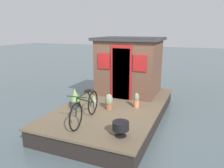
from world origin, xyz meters
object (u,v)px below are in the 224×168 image
object	(u,v)px
bicycle	(85,108)
potted_plant_mint	(75,99)
potted_plant_lavender	(109,102)
potted_plant_rosemary	(94,101)
houseboat_cabin	(129,66)
potted_plant_geranium	(136,101)
charcoal_grill	(121,126)

from	to	relation	value
bicycle	potted_plant_mint	xyz separation A→B (m)	(0.76, 0.78, -0.09)
potted_plant_lavender	potted_plant_rosemary	xyz separation A→B (m)	(0.09, 0.54, -0.07)
houseboat_cabin	bicycle	bearing A→B (deg)	176.32
potted_plant_lavender	houseboat_cabin	bearing A→B (deg)	0.53
bicycle	potted_plant_geranium	xyz separation A→B (m)	(1.49, -0.91, -0.16)
houseboat_cabin	potted_plant_geranium	bearing A→B (deg)	-153.15
houseboat_cabin	potted_plant_lavender	xyz separation A→B (m)	(-1.88, -0.02, -0.78)
potted_plant_mint	potted_plant_geranium	distance (m)	1.84
bicycle	potted_plant_lavender	bearing A→B (deg)	-11.20
potted_plant_geranium	potted_plant_rosemary	world-z (taller)	potted_plant_geranium
bicycle	charcoal_grill	bearing A→B (deg)	-109.87
bicycle	potted_plant_mint	bearing A→B (deg)	45.61
potted_plant_geranium	potted_plant_lavender	xyz separation A→B (m)	(-0.45, 0.71, 0.02)
houseboat_cabin	bicycle	size ratio (longest dim) A/B	1.33
bicycle	potted_plant_mint	distance (m)	1.09
potted_plant_rosemary	potted_plant_geranium	bearing A→B (deg)	-73.57
potted_plant_lavender	potted_plant_geranium	bearing A→B (deg)	-57.37
houseboat_cabin	charcoal_grill	bearing A→B (deg)	-164.47
potted_plant_lavender	potted_plant_rosemary	bearing A→B (deg)	80.99
bicycle	potted_plant_rosemary	distance (m)	1.19
potted_plant_geranium	charcoal_grill	size ratio (longest dim) A/B	1.21
potted_plant_lavender	charcoal_grill	world-z (taller)	potted_plant_lavender
potted_plant_geranium	charcoal_grill	bearing A→B (deg)	-173.99
bicycle	potted_plant_rosemary	size ratio (longest dim) A/B	4.92
potted_plant_mint	potted_plant_geranium	size ratio (longest dim) A/B	1.34
potted_plant_mint	potted_plant_lavender	bearing A→B (deg)	-74.33
potted_plant_rosemary	potted_plant_mint	bearing A→B (deg)	129.07
potted_plant_rosemary	bicycle	bearing A→B (deg)	-163.49
potted_plant_rosemary	charcoal_grill	size ratio (longest dim) A/B	0.94
potted_plant_geranium	potted_plant_rosemary	xyz separation A→B (m)	(-0.37, 1.24, -0.05)
houseboat_cabin	potted_plant_mint	xyz separation A→B (m)	(-2.16, 0.97, -0.73)
houseboat_cabin	potted_plant_rosemary	xyz separation A→B (m)	(-1.80, 0.52, -0.85)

